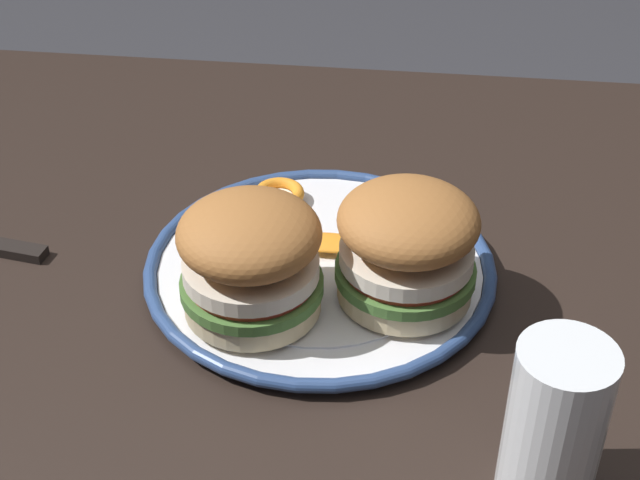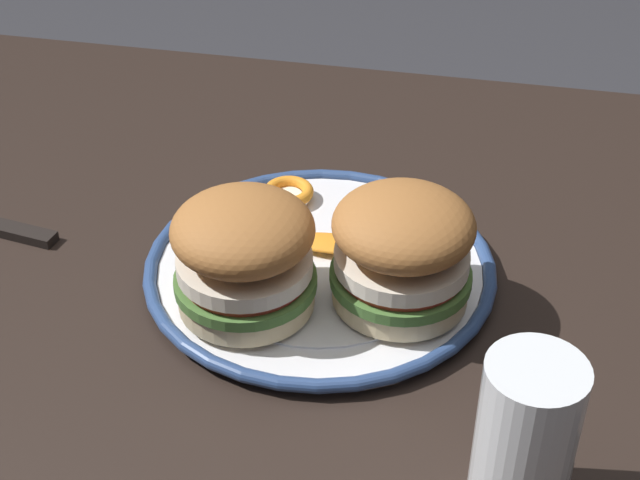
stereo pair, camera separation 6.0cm
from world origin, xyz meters
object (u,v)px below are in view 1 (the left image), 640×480
sandwich_half_left (407,244)px  sandwich_half_right (250,258)px  dining_table (244,369)px  drinking_glass (553,433)px  dinner_plate (320,268)px

sandwich_half_left → sandwich_half_right: 0.13m
dining_table → drinking_glass: drinking_glass is taller
sandwich_half_right → drinking_glass: 0.27m
dinner_plate → sandwich_half_right: 0.10m
drinking_glass → sandwich_half_left: bearing=120.6°
dining_table → sandwich_half_right: 0.17m
drinking_glass → dining_table: bearing=143.3°
dining_table → sandwich_half_left: size_ratio=8.71×
dining_table → drinking_glass: bearing=-36.7°
dining_table → sandwich_half_right: sandwich_half_right is taller
sandwich_half_left → drinking_glass: drinking_glass is taller
dining_table → dinner_plate: 0.13m
dinner_plate → dining_table: bearing=-157.0°
sandwich_half_left → sandwich_half_right: size_ratio=0.90×
sandwich_half_right → sandwich_half_left: bearing=14.9°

